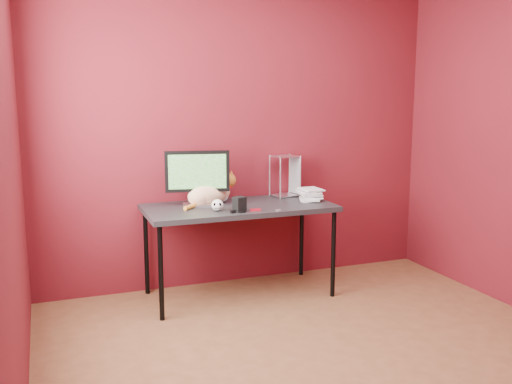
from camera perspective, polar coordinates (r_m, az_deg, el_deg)
name	(u,v)px	position (r m, az deg, el deg)	size (l,w,h in m)	color
room	(342,127)	(3.28, 8.59, 6.41)	(3.52, 3.52, 2.61)	brown
desk	(239,211)	(4.57, -1.72, -1.95)	(1.50, 0.70, 0.75)	black
monitor	(197,175)	(4.52, -5.88, 1.68)	(0.50, 0.21, 0.44)	silver
cat	(210,193)	(4.61, -4.58, -0.09)	(0.50, 0.35, 0.26)	orange
skull_mug	(217,205)	(4.34, -3.87, -1.31)	(0.09, 0.10, 0.09)	silver
speaker	(240,205)	(4.29, -1.66, -1.30)	(0.10, 0.10, 0.12)	black
book_stack	(301,135)	(4.72, 4.55, 5.66)	(0.23, 0.26, 1.08)	beige
wire_rack	(285,176)	(4.93, 2.92, 1.63)	(0.23, 0.20, 0.36)	silver
pocket_knife	(255,210)	(4.34, -0.06, -1.79)	(0.08, 0.02, 0.02)	#AC0D1E
black_gadget	(233,212)	(4.27, -2.28, -1.97)	(0.05, 0.03, 0.02)	black
washer	(278,210)	(4.37, 2.23, -1.81)	(0.05, 0.05, 0.00)	silver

